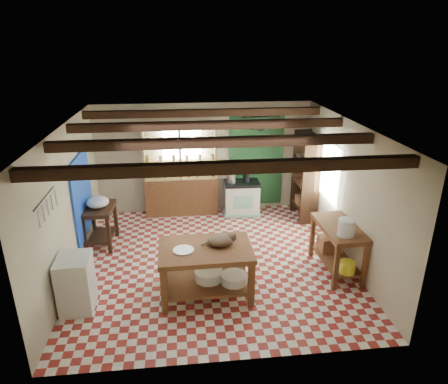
{
  "coord_description": "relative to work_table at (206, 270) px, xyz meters",
  "views": [
    {
      "loc": [
        -0.53,
        -6.55,
        3.98
      ],
      "look_at": [
        0.24,
        0.3,
        1.29
      ],
      "focal_mm": 32.0,
      "sensor_mm": 36.0,
      "label": 1
    }
  ],
  "objects": [
    {
      "name": "tall_rack",
      "position": [
        2.49,
        2.75,
        0.58
      ],
      "size": [
        0.4,
        0.86,
        2.0
      ],
      "primitive_type": "cube",
      "color": "#371F13",
      "rests_on": "floor"
    },
    {
      "name": "ceiling_beams",
      "position": [
        0.21,
        0.95,
        2.06
      ],
      "size": [
        5.0,
        3.8,
        0.15
      ],
      "primitive_type": "cube",
      "color": "#371F13",
      "rests_on": "ceiling"
    },
    {
      "name": "green_wall_patch",
      "position": [
        1.46,
        3.42,
        0.83
      ],
      "size": [
        1.3,
        0.04,
        2.3
      ],
      "primitive_type": "cube",
      "color": "#1F4E28",
      "rests_on": "wall_back"
    },
    {
      "name": "right_counter",
      "position": [
        2.39,
        0.42,
        0.03
      ],
      "size": [
        0.66,
        1.27,
        0.9
      ],
      "primitive_type": "cube",
      "rotation": [
        0.0,
        0.0,
        0.03
      ],
      "color": "brown",
      "rests_on": "floor"
    },
    {
      "name": "wall_left",
      "position": [
        -2.29,
        0.95,
        0.88
      ],
      "size": [
        0.04,
        5.0,
        2.6
      ],
      "primitive_type": "cube",
      "color": "beige",
      "rests_on": "floor"
    },
    {
      "name": "utensil_rail",
      "position": [
        -2.23,
        -0.25,
        1.36
      ],
      "size": [
        0.06,
        0.9,
        0.28
      ],
      "primitive_type": "cube",
      "color": "black",
      "rests_on": "wall_left"
    },
    {
      "name": "kettle_left",
      "position": [
        0.82,
        3.11,
        0.49
      ],
      "size": [
        0.2,
        0.2,
        0.23
      ],
      "primitive_type": "cylinder",
      "rotation": [
        0.0,
        0.0,
        -0.03
      ],
      "color": "#B6B6BE",
      "rests_on": "stove"
    },
    {
      "name": "kettle_right",
      "position": [
        1.17,
        3.1,
        0.48
      ],
      "size": [
        0.17,
        0.17,
        0.21
      ],
      "primitive_type": "cylinder",
      "rotation": [
        0.0,
        0.0,
        -0.03
      ],
      "color": "black",
      "rests_on": "stove"
    },
    {
      "name": "basin_small",
      "position": [
        0.45,
        -0.09,
        -0.12
      ],
      "size": [
        0.43,
        0.43,
        0.15
      ],
      "primitive_type": "cylinder",
      "rotation": [
        0.0,
        0.0,
        0.02
      ],
      "color": "silver",
      "rests_on": "work_table"
    },
    {
      "name": "blue_wall_patch",
      "position": [
        -2.26,
        1.85,
        0.68
      ],
      "size": [
        0.04,
        1.4,
        1.6
      ],
      "primitive_type": "cube",
      "color": "blue",
      "rests_on": "wall_left"
    },
    {
      "name": "work_table",
      "position": [
        0.0,
        0.0,
        0.0
      ],
      "size": [
        1.5,
        1.01,
        0.84
      ],
      "primitive_type": "cube",
      "rotation": [
        0.0,
        0.0,
        0.02
      ],
      "color": "brown",
      "rests_on": "floor"
    },
    {
      "name": "floor",
      "position": [
        0.21,
        0.95,
        -0.43
      ],
      "size": [
        5.0,
        5.0,
        0.02
      ],
      "primitive_type": "cube",
      "color": "maroon",
      "rests_on": "ground"
    },
    {
      "name": "steel_tray",
      "position": [
        -0.35,
        -0.06,
        0.43
      ],
      "size": [
        0.33,
        0.33,
        0.02
      ],
      "primitive_type": "cylinder",
      "rotation": [
        0.0,
        0.0,
        0.02
      ],
      "color": "#B6B6BE",
      "rests_on": "work_table"
    },
    {
      "name": "basin_large",
      "position": [
        0.05,
        0.05,
        -0.12
      ],
      "size": [
        0.48,
        0.48,
        0.16
      ],
      "primitive_type": "cylinder",
      "rotation": [
        0.0,
        0.0,
        0.02
      ],
      "color": "silver",
      "rests_on": "work_table"
    },
    {
      "name": "window_back",
      "position": [
        -0.29,
        3.43,
        1.28
      ],
      "size": [
        0.9,
        0.02,
        0.8
      ],
      "primitive_type": "cube",
      "color": "silver",
      "rests_on": "wall_back"
    },
    {
      "name": "wall_front",
      "position": [
        0.21,
        -1.55,
        0.88
      ],
      "size": [
        5.0,
        0.04,
        2.6
      ],
      "primitive_type": "cube",
      "color": "beige",
      "rests_on": "floor"
    },
    {
      "name": "ceiling",
      "position": [
        0.21,
        0.95,
        2.18
      ],
      "size": [
        5.0,
        5.0,
        0.02
      ],
      "primitive_type": "cube",
      "color": "#46464B",
      "rests_on": "wall_back"
    },
    {
      "name": "white_cabinet",
      "position": [
        -2.01,
        -0.17,
        0.02
      ],
      "size": [
        0.51,
        0.61,
        0.89
      ],
      "primitive_type": "cube",
      "rotation": [
        0.0,
        0.0,
        0.04
      ],
      "color": "silver",
      "rests_on": "floor"
    },
    {
      "name": "stove",
      "position": [
        1.07,
        3.1,
        -0.02
      ],
      "size": [
        0.83,
        0.57,
        0.8
      ],
      "primitive_type": "cube",
      "rotation": [
        0.0,
        0.0,
        -0.03
      ],
      "color": "beige",
      "rests_on": "floor"
    },
    {
      "name": "shelving_unit",
      "position": [
        -0.34,
        3.26,
        0.68
      ],
      "size": [
        1.7,
        0.34,
        2.2
      ],
      "primitive_type": "cube",
      "color": "tan",
      "rests_on": "floor"
    },
    {
      "name": "yellow_tub",
      "position": [
        2.4,
        -0.03,
        -0.08
      ],
      "size": [
        0.28,
        0.28,
        0.2
      ],
      "primitive_type": "cylinder",
      "rotation": [
        0.0,
        0.0,
        0.03
      ],
      "color": "yellow",
      "rests_on": "right_counter"
    },
    {
      "name": "wall_right",
      "position": [
        2.71,
        0.95,
        0.88
      ],
      "size": [
        0.04,
        5.0,
        2.6
      ],
      "primitive_type": "cube",
      "color": "beige",
      "rests_on": "floor"
    },
    {
      "name": "enamel_bowl",
      "position": [
        -1.99,
        1.88,
        0.52
      ],
      "size": [
        0.46,
        0.46,
        0.22
      ],
      "primitive_type": "ellipsoid",
      "rotation": [
        0.0,
        0.0,
        -0.05
      ],
      "color": "silver",
      "rests_on": "prep_table"
    },
    {
      "name": "wicker_basket",
      "position": [
        2.38,
        0.72,
        -0.04
      ],
      "size": [
        0.41,
        0.33,
        0.28
      ],
      "primitive_type": "cube",
      "rotation": [
        0.0,
        0.0,
        0.03
      ],
      "color": "#98613D",
      "rests_on": "right_counter"
    },
    {
      "name": "pot_rack",
      "position": [
        1.46,
        3.0,
        1.76
      ],
      "size": [
        0.86,
        0.12,
        0.36
      ],
      "primitive_type": "cube",
      "color": "black",
      "rests_on": "ceiling"
    },
    {
      "name": "white_bucket",
      "position": [
        2.35,
        0.07,
        0.62
      ],
      "size": [
        0.29,
        0.29,
        0.28
      ],
      "primitive_type": "cylinder",
      "rotation": [
        0.0,
        0.0,
        0.03
      ],
      "color": "silver",
      "rests_on": "right_counter"
    },
    {
      "name": "wall_back",
      "position": [
        0.21,
        3.45,
        0.88
      ],
      "size": [
        5.0,
        0.04,
        2.6
      ],
      "primitive_type": "cube",
      "color": "beige",
      "rests_on": "floor"
    },
    {
      "name": "cat",
      "position": [
        0.25,
        0.05,
        0.52
      ],
      "size": [
        0.48,
        0.4,
        0.19
      ],
      "primitive_type": "ellipsoid",
      "rotation": [
        0.0,
        0.0,
        0.19
      ],
      "color": "#7F634A",
      "rests_on": "work_table"
    },
    {
      "name": "window_right",
      "position": [
        2.69,
        1.95,
        0.98
      ],
      "size": [
        0.02,
        1.3,
        1.2
      ],
      "primitive_type": "cube",
      "color": "silver",
      "rests_on": "wall_right"
    },
    {
      "name": "prep_table",
      "position": [
        -1.99,
        1.88,
        -0.0
      ],
      "size": [
        0.61,
        0.85,
        0.84
      ],
      "primitive_type": "cube",
      "rotation": [
        0.0,
        0.0,
        -0.05
      ],
      "color": "#371F13",
      "rests_on": "floor"
    }
  ]
}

